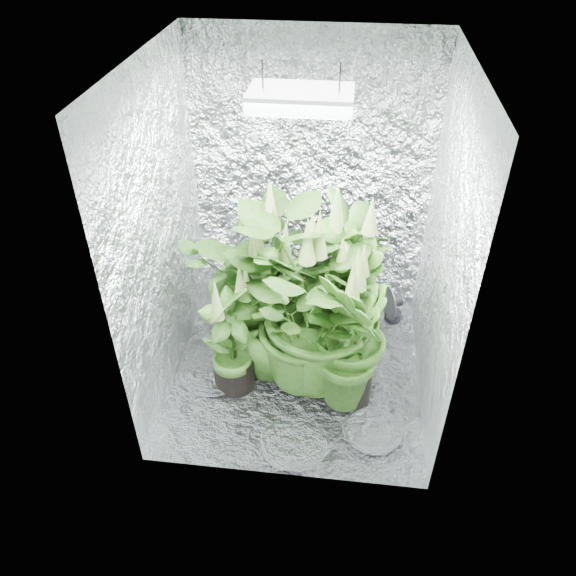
% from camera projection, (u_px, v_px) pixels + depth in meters
% --- Properties ---
extents(ground, '(1.60, 1.60, 0.00)m').
position_uv_depth(ground, '(297.00, 371.00, 3.76)').
color(ground, silver).
rests_on(ground, ground).
extents(walls, '(1.62, 1.62, 2.00)m').
position_uv_depth(walls, '(299.00, 246.00, 3.16)').
color(walls, silver).
rests_on(walls, ground).
extents(ceiling, '(1.60, 1.60, 0.01)m').
position_uv_depth(ceiling, '(301.00, 61.00, 2.55)').
color(ceiling, silver).
rests_on(ceiling, walls).
extents(grow_lamp, '(0.50, 0.30, 0.22)m').
position_uv_depth(grow_lamp, '(301.00, 99.00, 2.66)').
color(grow_lamp, gray).
rests_on(grow_lamp, ceiling).
extents(plant_a, '(1.06, 1.06, 1.22)m').
position_uv_depth(plant_a, '(266.00, 273.00, 3.66)').
color(plant_a, black).
rests_on(plant_a, ground).
extents(plant_b, '(0.80, 0.80, 1.22)m').
position_uv_depth(plant_b, '(347.00, 274.00, 3.69)').
color(plant_b, black).
rests_on(plant_b, ground).
extents(plant_c, '(0.67, 0.67, 1.01)m').
position_uv_depth(plant_c, '(345.00, 311.00, 3.54)').
color(plant_c, black).
rests_on(plant_c, ground).
extents(plant_d, '(0.68, 0.68, 1.05)m').
position_uv_depth(plant_d, '(274.00, 311.00, 3.51)').
color(plant_d, black).
rests_on(plant_d, ground).
extents(plant_e, '(1.22, 1.22, 1.24)m').
position_uv_depth(plant_e, '(312.00, 311.00, 3.34)').
color(plant_e, black).
rests_on(plant_e, ground).
extents(plant_f, '(0.56, 0.56, 0.90)m').
position_uv_depth(plant_f, '(232.00, 338.00, 3.43)').
color(plant_f, black).
rests_on(plant_f, ground).
extents(plant_g, '(0.62, 0.62, 1.06)m').
position_uv_depth(plant_g, '(353.00, 341.00, 3.28)').
color(plant_g, black).
rests_on(plant_g, ground).
extents(circulation_fan, '(0.16, 0.26, 0.31)m').
position_uv_depth(circulation_fan, '(391.00, 306.00, 4.10)').
color(circulation_fan, black).
rests_on(circulation_fan, ground).
extents(plant_label, '(0.05, 0.05, 0.07)m').
position_uv_depth(plant_label, '(360.00, 368.00, 3.37)').
color(plant_label, white).
rests_on(plant_label, plant_g).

